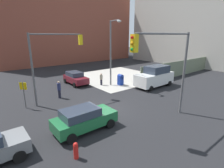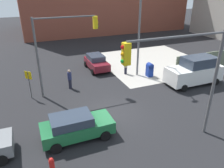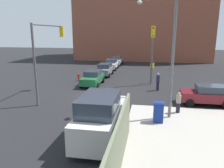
% 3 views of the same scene
% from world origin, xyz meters
% --- Properties ---
extents(ground_plane, '(120.00, 120.00, 0.00)m').
position_xyz_m(ground_plane, '(0.00, 0.00, 0.00)').
color(ground_plane, black).
extents(building_brick_west, '(16.00, 28.00, 19.67)m').
position_xyz_m(building_brick_west, '(-32.00, 2.35, 9.83)').
color(building_brick_west, '#93513D').
rests_on(building_brick_west, ground).
extents(traffic_signal_nw_corner, '(5.20, 0.36, 6.50)m').
position_xyz_m(traffic_signal_nw_corner, '(-2.53, 4.50, 4.61)').
color(traffic_signal_nw_corner, '#59595B').
rests_on(traffic_signal_nw_corner, ground).
extents(traffic_signal_se_corner, '(6.08, 0.36, 6.50)m').
position_xyz_m(traffic_signal_se_corner, '(2.16, -4.50, 4.67)').
color(traffic_signal_se_corner, '#59595B').
rests_on(traffic_signal_se_corner, ground).
extents(street_lamp_corner, '(1.03, 2.59, 8.00)m').
position_xyz_m(street_lamp_corner, '(5.10, 5.44, 4.70)').
color(street_lamp_corner, slate).
rests_on(street_lamp_corner, ground).
extents(warning_sign_two_way, '(0.48, 0.48, 2.40)m').
position_xyz_m(warning_sign_two_way, '(-5.40, 4.61, 1.64)').
color(warning_sign_two_way, '#4C4C4C').
rests_on(warning_sign_two_way, ground).
extents(mailbox_blue, '(0.56, 0.64, 1.43)m').
position_xyz_m(mailbox_blue, '(6.20, 5.00, 0.76)').
color(mailbox_blue, navy).
rests_on(mailbox_blue, ground).
extents(fire_hydrant, '(0.26, 0.26, 0.94)m').
position_xyz_m(fire_hydrant, '(-5.00, -4.20, 0.49)').
color(fire_hydrant, red).
rests_on(fire_hydrant, ground).
extents(coupe_green, '(4.33, 2.02, 1.62)m').
position_xyz_m(coupe_green, '(-3.20, -1.94, 0.84)').
color(coupe_green, '#1E6638').
rests_on(coupe_green, ground).
extents(hatchback_white, '(3.85, 2.02, 1.62)m').
position_xyz_m(hatchback_white, '(-14.09, -1.79, 0.84)').
color(hatchback_white, white).
rests_on(hatchback_white, ground).
extents(hatchback_gray, '(4.00, 2.02, 1.62)m').
position_xyz_m(hatchback_gray, '(-8.82, -1.77, 0.84)').
color(hatchback_gray, slate).
rests_on(hatchback_gray, ground).
extents(coupe_maroon, '(2.02, 3.99, 1.62)m').
position_xyz_m(coupe_maroon, '(1.82, 9.04, 0.84)').
color(coupe_maroon, maroon).
rests_on(coupe_maroon, ground).
extents(sedan_silver, '(4.22, 2.02, 1.62)m').
position_xyz_m(sedan_silver, '(-18.95, -1.67, 0.84)').
color(sedan_silver, '#B7BABF').
rests_on(sedan_silver, ground).
extents(van_white_delivery, '(5.40, 2.32, 2.62)m').
position_xyz_m(van_white_delivery, '(9.13, 1.80, 1.28)').
color(van_white_delivery, white).
rests_on(van_white_delivery, ground).
extents(pedestrian_crossing, '(0.36, 0.36, 1.82)m').
position_xyz_m(pedestrian_crossing, '(-2.00, 5.20, 0.95)').
color(pedestrian_crossing, navy).
rests_on(pedestrian_crossing, ground).
extents(pedestrian_waiting, '(0.36, 0.36, 1.56)m').
position_xyz_m(pedestrian_waiting, '(4.20, 6.50, 0.80)').
color(pedestrian_waiting, '#9E937A').
rests_on(pedestrian_waiting, ground).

